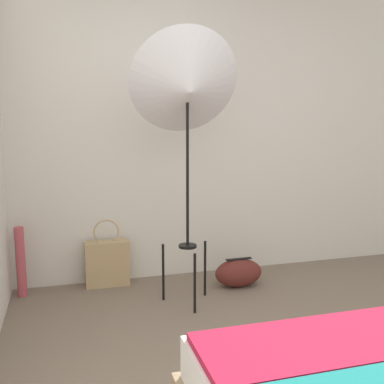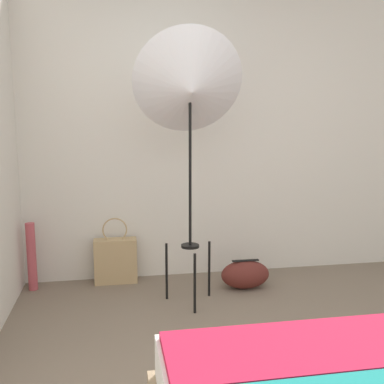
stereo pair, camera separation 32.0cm
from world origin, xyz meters
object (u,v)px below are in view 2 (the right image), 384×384
object	(u,v)px
photo_umbrella	(190,88)
paper_roll	(32,257)
duffel_bag	(245,274)
tote_bag	(116,260)

from	to	relation	value
photo_umbrella	paper_roll	world-z (taller)	photo_umbrella
duffel_bag	photo_umbrella	bearing A→B (deg)	-157.14
photo_umbrella	duffel_bag	distance (m)	1.63
tote_bag	duffel_bag	world-z (taller)	tote_bag
duffel_bag	tote_bag	bearing A→B (deg)	163.11
tote_bag	paper_roll	size ratio (longest dim) A/B	1.01
photo_umbrella	tote_bag	xyz separation A→B (m)	(-0.57, 0.55, -1.45)
paper_roll	duffel_bag	bearing A→B (deg)	-8.83
paper_roll	tote_bag	bearing A→B (deg)	4.39
photo_umbrella	tote_bag	size ratio (longest dim) A/B	3.58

